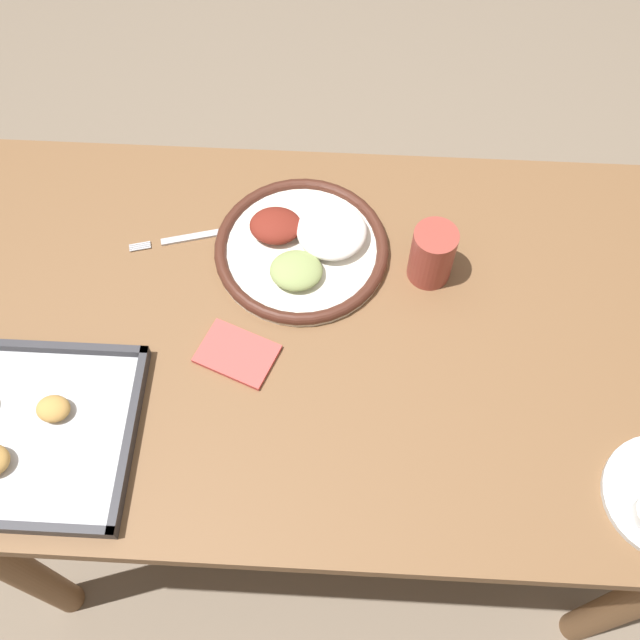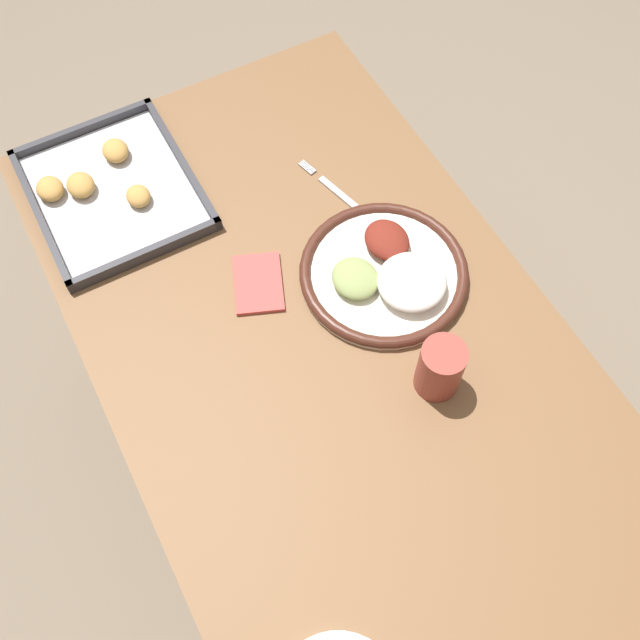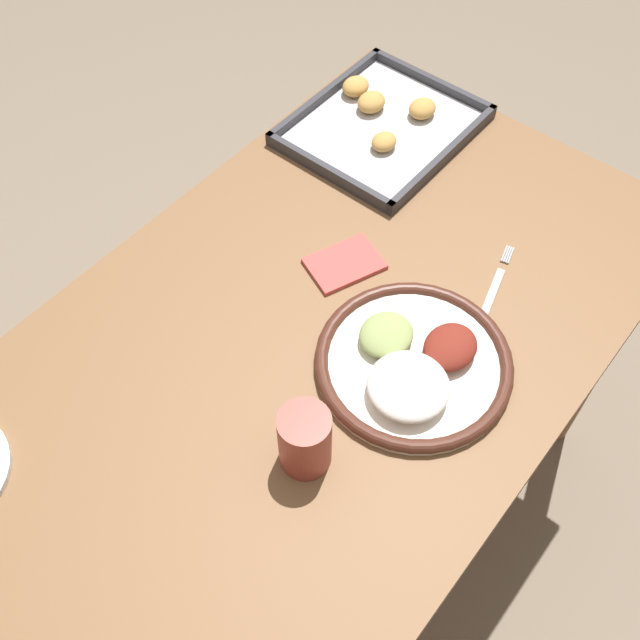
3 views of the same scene
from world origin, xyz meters
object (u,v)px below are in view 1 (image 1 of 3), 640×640
object	(u,v)px
fork	(198,236)
napkin	(237,354)
baking_tray	(15,436)
drinking_cup	(432,254)
dinner_plate	(304,246)

from	to	relation	value
fork	napkin	size ratio (longest dim) A/B	1.48
napkin	fork	bearing A→B (deg)	-67.51
baking_tray	napkin	xyz separation A→B (m)	(-0.30, -0.15, -0.01)
baking_tray	napkin	bearing A→B (deg)	-153.63
fork	drinking_cup	bearing A→B (deg)	157.27
baking_tray	drinking_cup	size ratio (longest dim) A/B	3.14
dinner_plate	napkin	size ratio (longest dim) A/B	2.11
fork	baking_tray	bearing A→B (deg)	44.42
drinking_cup	fork	bearing A→B (deg)	-7.47
napkin	baking_tray	bearing A→B (deg)	26.37
baking_tray	drinking_cup	bearing A→B (deg)	-152.14
baking_tray	drinking_cup	distance (m)	0.67
dinner_plate	fork	distance (m)	0.18
drinking_cup	napkin	world-z (taller)	drinking_cup
baking_tray	drinking_cup	xyz separation A→B (m)	(-0.59, -0.31, 0.04)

